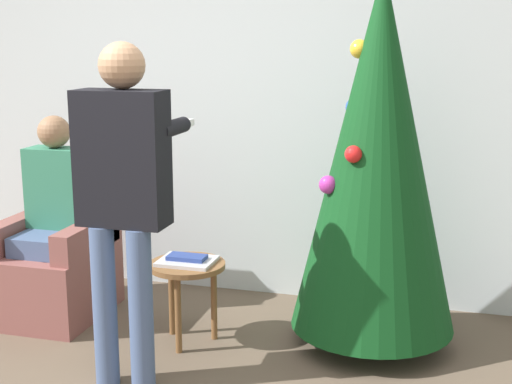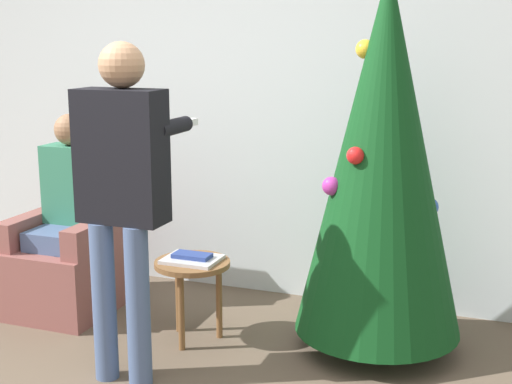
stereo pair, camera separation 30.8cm
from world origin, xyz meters
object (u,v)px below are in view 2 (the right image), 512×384
object	(u,v)px
armchair	(72,258)
christmas_tree	(383,155)
person_seated	(67,204)
person_standing	(122,182)
side_stool	(192,273)

from	to	relation	value
armchair	christmas_tree	bearing A→B (deg)	1.36
christmas_tree	person_seated	size ratio (longest dim) A/B	1.67
person_standing	christmas_tree	bearing A→B (deg)	34.62
side_stool	person_seated	bearing A→B (deg)	169.39
armchair	person_seated	distance (m)	0.36
person_standing	armchair	bearing A→B (deg)	138.91
person_standing	person_seated	bearing A→B (deg)	139.92
person_seated	side_stool	xyz separation A→B (m)	(0.96, -0.18, -0.28)
person_standing	side_stool	size ratio (longest dim) A/B	3.58
christmas_tree	side_stool	bearing A→B (deg)	-166.09
christmas_tree	person_standing	distance (m)	1.38
armchair	side_stool	size ratio (longest dim) A/B	1.97
person_standing	side_stool	xyz separation A→B (m)	(0.11, 0.53, -0.62)
side_stool	person_standing	bearing A→B (deg)	-102.19
person_seated	side_stool	distance (m)	1.01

